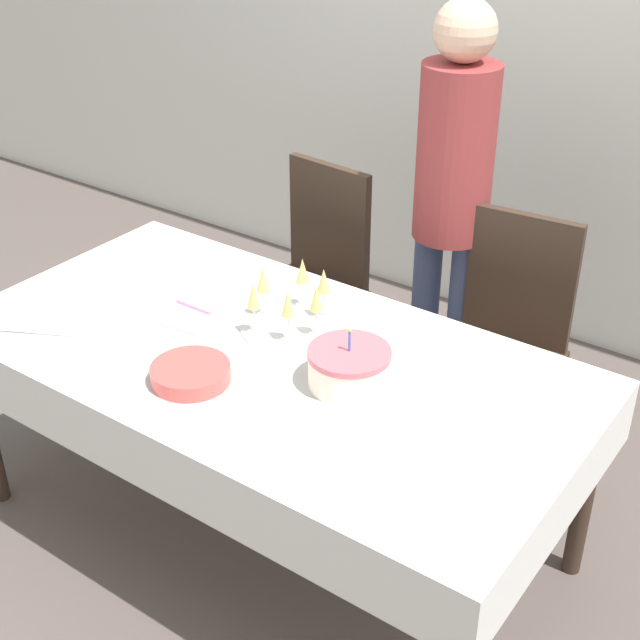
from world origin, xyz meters
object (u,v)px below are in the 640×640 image
(dining_chair_far_left, at_px, (312,272))
(dining_chair_far_right, at_px, (505,336))
(birthday_cake, at_px, (349,367))
(person_standing, at_px, (453,185))
(plate_stack_main, at_px, (191,374))
(champagne_tray, at_px, (292,305))

(dining_chair_far_left, bearing_deg, dining_chair_far_right, 0.00)
(dining_chair_far_left, distance_m, birthday_cake, 1.13)
(dining_chair_far_left, xyz_separation_m, person_standing, (0.54, 0.13, 0.46))
(dining_chair_far_right, xyz_separation_m, plate_stack_main, (-0.51, -1.08, 0.22))
(champagne_tray, relative_size, plate_stack_main, 1.49)
(champagne_tray, bearing_deg, dining_chair_far_left, 121.53)
(dining_chair_far_right, height_order, birthday_cake, dining_chair_far_right)
(dining_chair_far_left, xyz_separation_m, plate_stack_main, (0.35, -1.08, 0.22))
(dining_chair_far_left, relative_size, birthday_cake, 4.02)
(dining_chair_far_left, xyz_separation_m, champagne_tray, (0.40, -0.65, 0.28))
(dining_chair_far_left, bearing_deg, plate_stack_main, -72.03)
(dining_chair_far_left, relative_size, champagne_tray, 2.79)
(dining_chair_far_right, xyz_separation_m, champagne_tray, (-0.46, -0.65, 0.28))
(plate_stack_main, bearing_deg, person_standing, 81.09)
(person_standing, bearing_deg, plate_stack_main, -98.91)
(plate_stack_main, height_order, person_standing, person_standing)
(birthday_cake, xyz_separation_m, plate_stack_main, (-0.38, -0.26, -0.03))
(birthday_cake, bearing_deg, person_standing, 101.47)
(birthday_cake, relative_size, person_standing, 0.15)
(birthday_cake, bearing_deg, plate_stack_main, -146.41)
(dining_chair_far_left, relative_size, plate_stack_main, 4.16)
(dining_chair_far_left, distance_m, plate_stack_main, 1.16)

